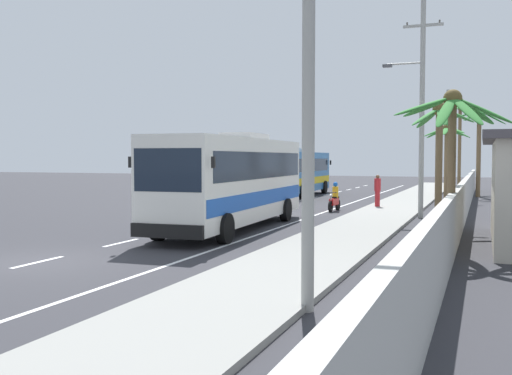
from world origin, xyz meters
TOP-DOWN VIEW (x-y plane):
  - ground_plane at (0.00, 0.00)m, footprint 160.00×160.00m
  - sidewalk_kerb at (6.80, 10.00)m, footprint 3.20×90.00m
  - lane_markings at (2.25, 14.63)m, footprint 3.72×71.00m
  - boundary_wall at (10.60, 14.00)m, footprint 0.24×60.00m
  - coach_bus_foreground at (1.97, 9.02)m, footprint 3.34×11.73m
  - coach_bus_far_lane at (-1.75, 29.70)m, footprint 3.11×10.70m
  - motorcycle_beside_bus at (3.94, 18.24)m, footprint 0.56×1.96m
  - pedestrian_near_kerb at (5.86, 20.50)m, footprint 0.36×0.36m
  - utility_pole_nearest at (8.34, -2.31)m, footprint 3.08×0.24m
  - utility_pole_mid at (8.60, 16.09)m, footprint 2.79×0.24m
  - utility_pole_far at (8.79, 34.48)m, footprint 2.00×0.24m
  - palm_nearest at (9.54, 38.69)m, footprint 3.35×3.50m
  - palm_second at (9.75, 11.82)m, footprint 2.49×2.57m
  - palm_third at (10.52, 5.96)m, footprint 3.51×3.55m
  - palm_fourth at (9.11, 28.06)m, footprint 3.05×3.17m
  - palm_farthest at (11.04, 33.47)m, footprint 3.89×3.73m

SIDE VIEW (x-z plane):
  - ground_plane at x=0.00m, z-range 0.00..0.00m
  - lane_markings at x=2.25m, z-range 0.00..0.01m
  - sidewalk_kerb at x=6.80m, z-range 0.00..0.14m
  - motorcycle_beside_bus at x=3.94m, z-range -0.14..1.44m
  - boundary_wall at x=10.60m, z-range 0.00..1.82m
  - pedestrian_near_kerb at x=5.86m, z-range 0.18..1.97m
  - coach_bus_far_lane at x=-1.75m, z-range 0.07..3.65m
  - coach_bus_foreground at x=1.97m, z-range 0.08..4.00m
  - palm_second at x=9.75m, z-range 1.09..6.21m
  - palm_third at x=10.52m, z-range 1.37..6.32m
  - palm_fourth at x=9.11m, z-range 1.32..6.44m
  - utility_pole_far at x=8.79m, z-range 0.19..8.26m
  - palm_farthest at x=11.04m, z-range 1.38..7.96m
  - utility_pole_mid at x=8.60m, z-range 0.27..10.58m
  - utility_pole_nearest at x=8.34m, z-range 0.26..10.74m
  - palm_nearest at x=9.54m, z-range 1.87..9.67m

